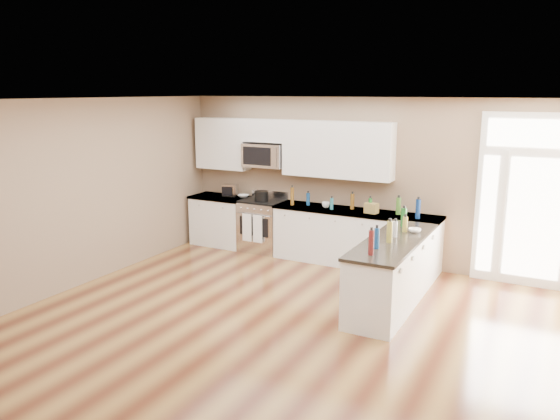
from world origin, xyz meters
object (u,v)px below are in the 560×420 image
(peninsula_cabinet, at_px, (392,275))
(kitchen_range, at_px, (262,225))
(stockpot, at_px, (261,196))
(toaster_oven, at_px, (230,190))

(peninsula_cabinet, distance_m, kitchen_range, 3.22)
(stockpot, relative_size, toaster_oven, 0.97)
(toaster_oven, bearing_deg, stockpot, -26.79)
(peninsula_cabinet, distance_m, stockpot, 3.22)
(kitchen_range, bearing_deg, stockpot, -70.64)
(stockpot, bearing_deg, kitchen_range, 109.36)
(peninsula_cabinet, bearing_deg, toaster_oven, 156.94)
(peninsula_cabinet, xyz_separation_m, stockpot, (-2.85, 1.37, 0.61))
(kitchen_range, distance_m, toaster_oven, 0.95)
(peninsula_cabinet, distance_m, toaster_oven, 3.99)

